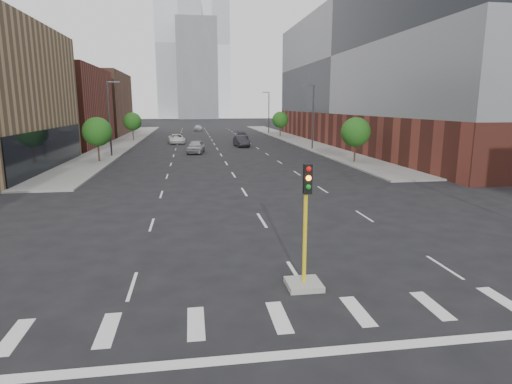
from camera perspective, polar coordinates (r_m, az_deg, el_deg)
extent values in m
cube|color=gray|center=(79.73, -16.82, 6.58)|extent=(5.00, 92.00, 0.15)
cube|color=gray|center=(81.14, 4.80, 7.10)|extent=(5.00, 92.00, 0.15)
cube|color=brown|center=(74.56, -27.66, 10.02)|extent=(20.00, 22.00, 12.00)
cube|color=brown|center=(99.55, -22.86, 10.77)|extent=(20.00, 24.00, 13.00)
cube|color=brown|center=(72.85, 18.74, 7.95)|extent=(24.00, 70.00, 5.00)
cube|color=slate|center=(73.10, 19.32, 16.57)|extent=(24.00, 70.00, 17.00)
cube|color=#B2B7BC|center=(226.55, -10.19, 18.65)|extent=(22.00, 22.00, 70.00)
cube|color=#B2B7BC|center=(267.18, -5.94, 18.73)|extent=(20.00, 20.00, 80.00)
cube|color=slate|center=(205.32, -7.87, 15.83)|extent=(18.00, 18.00, 44.00)
cube|color=#999993|center=(15.50, 6.38, -12.14)|extent=(1.20, 1.20, 0.20)
cylinder|color=gold|center=(14.90, 6.53, -6.14)|extent=(0.14, 0.14, 3.20)
cube|color=black|center=(14.23, 6.91, 1.72)|extent=(0.28, 0.18, 1.00)
sphere|color=red|center=(14.08, 7.05, 3.06)|extent=(0.18, 0.18, 0.18)
sphere|color=orange|center=(14.13, 7.02, 1.85)|extent=(0.18, 0.18, 0.18)
sphere|color=#0C7F19|center=(14.18, 6.99, 0.66)|extent=(0.18, 0.18, 0.18)
cylinder|color=#2D2D30|center=(62.17, 7.61, 9.78)|extent=(0.20, 0.20, 9.00)
cube|color=#2D2D30|center=(61.98, 6.99, 13.96)|extent=(1.40, 0.22, 0.15)
cylinder|color=#2D2D30|center=(96.27, 1.72, 10.47)|extent=(0.20, 0.20, 9.00)
cube|color=#2D2D30|center=(96.15, 1.26, 13.15)|extent=(1.40, 0.22, 0.15)
cylinder|color=#2D2D30|center=(55.57, -18.96, 9.07)|extent=(0.20, 0.20, 9.00)
cube|color=#2D2D30|center=(55.47, -18.44, 13.76)|extent=(1.40, 0.22, 0.15)
cylinder|color=#382619|center=(51.00, -20.23, 4.89)|extent=(0.20, 0.20, 1.75)
sphere|color=#204612|center=(50.81, -20.42, 7.55)|extent=(3.20, 3.20, 3.20)
cylinder|color=#382619|center=(80.51, -16.06, 7.34)|extent=(0.20, 0.20, 1.75)
sphere|color=#204612|center=(80.39, -16.15, 9.03)|extent=(3.20, 3.20, 3.20)
cylinder|color=#382619|center=(48.38, 13.02, 4.98)|extent=(0.20, 0.20, 1.75)
sphere|color=#204612|center=(48.18, 13.15, 7.79)|extent=(3.20, 3.20, 3.20)
cylinder|color=#382619|center=(86.69, 3.23, 8.04)|extent=(0.20, 0.20, 1.75)
sphere|color=#204612|center=(86.58, 3.25, 9.61)|extent=(3.20, 3.20, 3.20)
imported|color=#9D9CA0|center=(57.64, -8.03, 6.01)|extent=(2.68, 5.26, 1.71)
imported|color=#222127|center=(66.06, -1.97, 6.77)|extent=(2.20, 5.09, 1.63)
imported|color=silver|center=(72.90, -10.56, 6.99)|extent=(3.10, 5.73, 1.53)
imported|color=#222328|center=(79.58, -1.94, 7.51)|extent=(2.03, 4.93, 1.43)
imported|color=#BBBABF|center=(107.40, -7.74, 8.47)|extent=(2.28, 4.50, 1.47)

